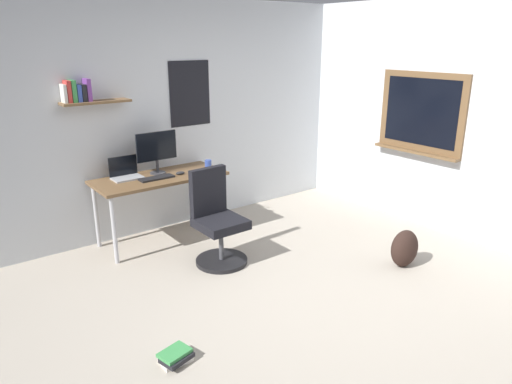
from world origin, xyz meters
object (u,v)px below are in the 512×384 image
Objects in this scene: desk at (160,183)px; coffee_mug at (208,164)px; keyboard at (157,178)px; office_chair at (217,223)px; book_stack_on_floor at (176,357)px; laptop at (126,173)px; backpack at (404,248)px; computer_mouse at (180,173)px; monitor_primary at (157,150)px.

coffee_mug is (0.60, -0.03, 0.12)m from desk.
desk is at bearing 48.01° from keyboard.
book_stack_on_floor is (-1.10, -1.16, -0.36)m from office_chair.
laptop is 0.82× the size of backpack.
office_chair is 2.52× the size of backpack.
office_chair is at bearing -90.98° from computer_mouse.
backpack is at bearing -54.70° from computer_mouse.
backpack is (1.00, -2.01, -0.60)m from coffee_mug.
coffee_mug reaches higher than desk.
keyboard is at bearing 180.00° from computer_mouse.
coffee_mug is (0.57, -0.13, -0.22)m from monitor_primary.
book_stack_on_floor is at bearing 178.69° from backpack.
desk is 0.88m from office_chair.
laptop is 0.67× the size of monitor_primary.
keyboard is at bearing -175.74° from coffee_mug.
computer_mouse is 2.32m from book_stack_on_floor.
office_chair is at bearing -116.99° from coffee_mug.
laptop reaches higher than backpack.
desk is 2.63m from backpack.
coffee_mug is at bearing 7.28° from computer_mouse.
laptop is at bearing 131.19° from backpack.
book_stack_on_floor is (-0.94, -2.08, -0.97)m from monitor_primary.
backpack is at bearing -40.98° from office_chair.
backpack reaches higher than book_stack_on_floor.
office_chair is 1.87m from backpack.
desk is at bearing -109.24° from monitor_primary.
laptop is 2.33m from book_stack_on_floor.
book_stack_on_floor is at bearing -133.50° from office_chair.
coffee_mug reaches higher than book_stack_on_floor.
office_chair is 0.82m from computer_mouse.
coffee_mug is (0.92, -0.18, -0.01)m from laptop.
office_chair reaches higher than computer_mouse.
office_chair is 0.97m from coffee_mug.
backpack is at bearing -49.60° from keyboard.
desk is at bearing 128.10° from backpack.
computer_mouse is at bearing -45.57° from monitor_primary.
laptop reaches higher than computer_mouse.
office_chair is 3.06× the size of laptop.
keyboard is 4.02× the size of coffee_mug.
keyboard is 0.28m from computer_mouse.
monitor_primary is at bearing 167.23° from coffee_mug.
monitor_primary reaches higher than desk.
computer_mouse is at bearing -0.00° from keyboard.
book_stack_on_floor is at bearing -127.61° from coffee_mug.
coffee_mug reaches higher than computer_mouse.
computer_mouse is at bearing -20.36° from desk.
desk is 0.24m from computer_mouse.
office_chair is at bearing -62.14° from laptop.
keyboard reaches higher than book_stack_on_floor.
monitor_primary is (-0.16, 0.92, 0.60)m from office_chair.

